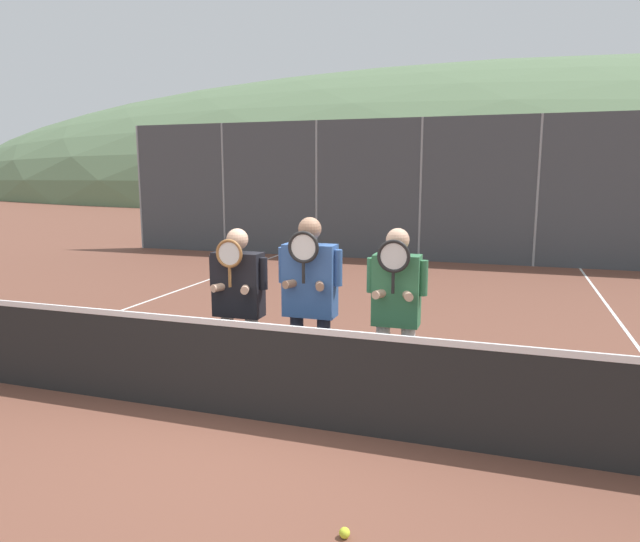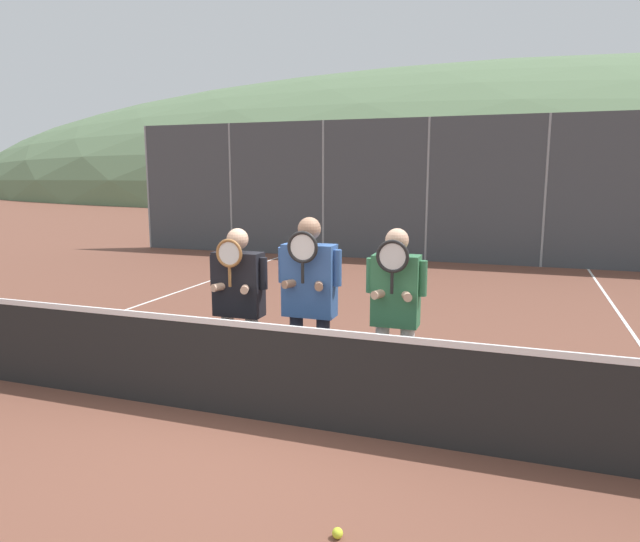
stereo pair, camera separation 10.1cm
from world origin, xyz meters
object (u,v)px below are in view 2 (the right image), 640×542
object	(u,v)px
player_center_left	(309,294)
player_center_right	(395,305)
car_far_left	(287,214)
car_left_of_center	(453,220)
player_leftmost	(239,296)
tennis_ball_on_court	(338,533)

from	to	relation	value
player_center_left	player_center_right	bearing A→B (deg)	5.07
car_far_left	car_left_of_center	bearing A→B (deg)	1.05
player_leftmost	tennis_ball_on_court	bearing A→B (deg)	-49.53
player_leftmost	tennis_ball_on_court	size ratio (longest dim) A/B	24.78
player_leftmost	tennis_ball_on_court	xyz separation A→B (m)	(1.65, -1.93, -0.97)
player_leftmost	tennis_ball_on_court	world-z (taller)	player_leftmost
player_center_left	car_far_left	distance (m)	12.69
player_center_right	car_far_left	distance (m)	12.97
player_leftmost	player_center_left	world-z (taller)	player_center_left
car_far_left	tennis_ball_on_court	xyz separation A→B (m)	(5.95, -13.57, -0.92)
car_left_of_center	tennis_ball_on_court	bearing A→B (deg)	-86.43
player_center_left	car_left_of_center	world-z (taller)	player_center_left
car_left_of_center	player_center_left	bearing A→B (deg)	-90.20
player_leftmost	player_center_right	distance (m)	1.57
player_center_left	car_left_of_center	distance (m)	11.74
player_leftmost	tennis_ball_on_court	distance (m)	2.72
player_center_right	car_left_of_center	world-z (taller)	car_left_of_center
player_center_left	car_far_left	size ratio (longest dim) A/B	0.41
car_left_of_center	tennis_ball_on_court	size ratio (longest dim) A/B	66.28
player_leftmost	car_left_of_center	bearing A→B (deg)	86.12
player_center_left	tennis_ball_on_court	size ratio (longest dim) A/B	26.66
car_far_left	tennis_ball_on_court	distance (m)	14.84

